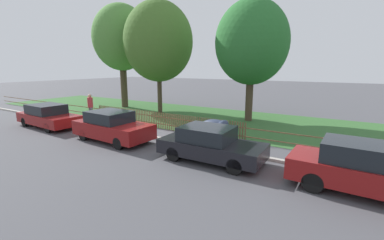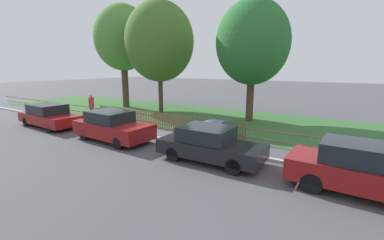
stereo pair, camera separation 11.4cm
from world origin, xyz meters
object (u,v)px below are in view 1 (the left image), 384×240
object	(u,v)px
parked_car_navy_estate	(210,144)
tree_mid_park	(252,43)
parked_car_silver_hatchback	(48,116)
parked_car_black_saloon	(112,126)
tree_nearest_kerb	(121,38)
parked_car_red_compact	(366,169)
pedestrian_near_fence	(90,105)
covered_motorcycle	(216,128)
tree_behind_motorcycle	(158,42)

from	to	relation	value
parked_car_navy_estate	tree_mid_park	world-z (taller)	tree_mid_park
parked_car_silver_hatchback	parked_car_navy_estate	size ratio (longest dim) A/B	1.10
parked_car_black_saloon	tree_mid_park	xyz separation A→B (m)	(4.10, 8.42, 4.48)
tree_nearest_kerb	parked_car_silver_hatchback	bearing A→B (deg)	-76.34
parked_car_red_compact	pedestrian_near_fence	bearing A→B (deg)	171.68
tree_nearest_kerb	covered_motorcycle	bearing A→B (deg)	-24.37
parked_car_navy_estate	tree_behind_motorcycle	world-z (taller)	tree_behind_motorcycle
tree_mid_park	pedestrian_near_fence	world-z (taller)	tree_mid_park
parked_car_silver_hatchback	tree_behind_motorcycle	world-z (taller)	tree_behind_motorcycle
parked_car_silver_hatchback	pedestrian_near_fence	size ratio (longest dim) A/B	2.57
tree_behind_motorcycle	tree_mid_park	distance (m)	7.30
parked_car_red_compact	tree_behind_motorcycle	size ratio (longest dim) A/B	0.50
parked_car_silver_hatchback	tree_behind_motorcycle	xyz separation A→B (m)	(2.62, 7.70, 4.88)
pedestrian_near_fence	parked_car_silver_hatchback	bearing A→B (deg)	100.22
tree_nearest_kerb	tree_behind_motorcycle	size ratio (longest dim) A/B	1.05
covered_motorcycle	tree_mid_park	bearing A→B (deg)	92.91
parked_car_navy_estate	tree_mid_park	distance (m)	9.57
parked_car_silver_hatchback	pedestrian_near_fence	world-z (taller)	pedestrian_near_fence
tree_nearest_kerb	tree_mid_park	distance (m)	11.91
parked_car_silver_hatchback	parked_car_navy_estate	distance (m)	11.30
parked_car_silver_hatchback	parked_car_navy_estate	bearing A→B (deg)	2.79
tree_behind_motorcycle	tree_mid_park	size ratio (longest dim) A/B	1.08
parked_car_silver_hatchback	parked_car_red_compact	size ratio (longest dim) A/B	1.06
parked_car_black_saloon	parked_car_navy_estate	world-z (taller)	parked_car_black_saloon
parked_car_silver_hatchback	covered_motorcycle	world-z (taller)	parked_car_silver_hatchback
parked_car_silver_hatchback	tree_mid_park	world-z (taller)	tree_mid_park
parked_car_navy_estate	covered_motorcycle	bearing A→B (deg)	110.25
parked_car_black_saloon	parked_car_silver_hatchback	bearing A→B (deg)	-178.12
pedestrian_near_fence	tree_behind_motorcycle	bearing A→B (deg)	-100.82
covered_motorcycle	pedestrian_near_fence	xyz separation A→B (m)	(-10.04, 0.22, 0.33)
parked_car_silver_hatchback	tree_mid_park	bearing A→B (deg)	42.64
tree_mid_park	pedestrian_near_fence	bearing A→B (deg)	-149.93
covered_motorcycle	tree_nearest_kerb	bearing A→B (deg)	154.30
parked_car_silver_hatchback	parked_car_black_saloon	xyz separation A→B (m)	(5.77, 0.02, 0.04)
parked_car_navy_estate	covered_motorcycle	world-z (taller)	parked_car_navy_estate
pedestrian_near_fence	tree_mid_park	bearing A→B (deg)	-134.65
parked_car_black_saloon	parked_car_red_compact	distance (m)	10.67
parked_car_red_compact	tree_nearest_kerb	distance (m)	20.84
parked_car_silver_hatchback	tree_mid_park	xyz separation A→B (m)	(9.87, 8.45, 4.53)
parked_car_red_compact	covered_motorcycle	bearing A→B (deg)	158.99
covered_motorcycle	pedestrian_near_fence	world-z (taller)	pedestrian_near_fence
parked_car_navy_estate	tree_mid_park	size ratio (longest dim) A/B	0.52
parked_car_black_saloon	pedestrian_near_fence	bearing A→B (deg)	154.29
parked_car_navy_estate	covered_motorcycle	distance (m)	2.71
parked_car_black_saloon	covered_motorcycle	distance (m)	5.24
parked_car_silver_hatchback	covered_motorcycle	bearing A→B (deg)	16.56
parked_car_navy_estate	tree_behind_motorcycle	size ratio (longest dim) A/B	0.48
parked_car_black_saloon	covered_motorcycle	bearing A→B (deg)	31.83
covered_motorcycle	parked_car_black_saloon	bearing A→B (deg)	-151.15
parked_car_silver_hatchback	covered_motorcycle	xyz separation A→B (m)	(10.30, 2.66, -0.00)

